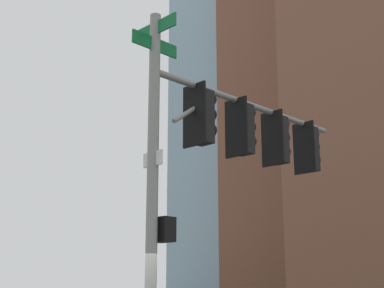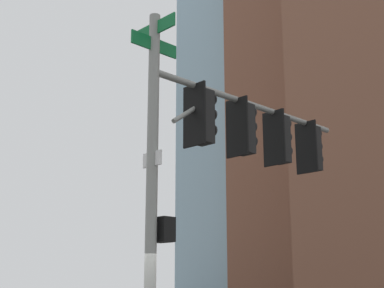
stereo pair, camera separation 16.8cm
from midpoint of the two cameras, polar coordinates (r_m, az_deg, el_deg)
signal_pole_assembly at (r=10.67m, az=4.97°, el=-0.25°), size 1.80×5.63×6.60m
building_brick_midblock at (r=58.31m, az=14.99°, el=4.48°), size 18.11×15.29×40.94m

